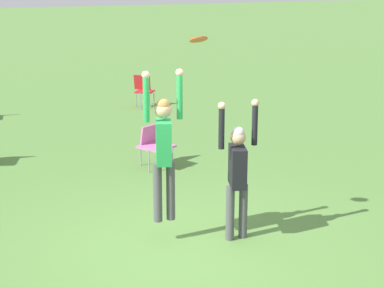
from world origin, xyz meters
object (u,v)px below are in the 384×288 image
(person_defending, at_px, (238,168))
(camping_chair_4, at_px, (144,88))
(person_jumping, at_px, (164,143))
(camping_chair_3, at_px, (154,142))
(frisbee, at_px, (198,40))

(person_defending, distance_m, camping_chair_4, 9.17)
(person_jumping, xyz_separation_m, camping_chair_3, (1.09, 3.34, -0.93))
(person_jumping, distance_m, person_defending, 1.07)
(frisbee, relative_size, camping_chair_3, 0.30)
(person_defending, height_order, frisbee, frisbee)
(frisbee, xyz_separation_m, camping_chair_4, (2.22, 8.61, -2.22))
(person_jumping, bearing_deg, camping_chair_4, 1.62)
(camping_chair_4, bearing_deg, person_defending, 115.78)
(person_jumping, xyz_separation_m, frisbee, (0.52, 0.03, 1.34))
(person_jumping, height_order, camping_chair_4, person_jumping)
(frisbee, bearing_deg, person_jumping, -176.23)
(person_defending, bearing_deg, frisbee, -111.35)
(person_defending, bearing_deg, camping_chair_3, -163.12)
(person_defending, bearing_deg, person_jumping, -90.00)
(frisbee, distance_m, camping_chair_3, 4.05)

